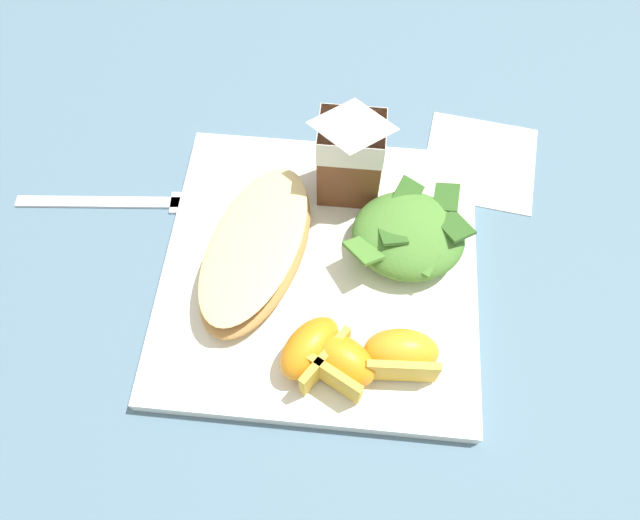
# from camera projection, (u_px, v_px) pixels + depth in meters

# --- Properties ---
(ground) EXTENTS (3.00, 3.00, 0.00)m
(ground) POSITION_uv_depth(u_px,v_px,m) (320.00, 273.00, 0.53)
(ground) COLOR slate
(white_plate) EXTENTS (0.28, 0.28, 0.02)m
(white_plate) POSITION_uv_depth(u_px,v_px,m) (320.00, 269.00, 0.52)
(white_plate) COLOR white
(white_plate) RESTS_ON ground
(cheesy_pizza_bread) EXTENTS (0.12, 0.18, 0.04)m
(cheesy_pizza_bread) POSITION_uv_depth(u_px,v_px,m) (256.00, 253.00, 0.50)
(cheesy_pizza_bread) COLOR tan
(cheesy_pizza_bread) RESTS_ON white_plate
(green_salad_pile) EXTENTS (0.11, 0.10, 0.04)m
(green_salad_pile) POSITION_uv_depth(u_px,v_px,m) (409.00, 235.00, 0.50)
(green_salad_pile) COLOR #4C8433
(green_salad_pile) RESTS_ON white_plate
(milk_carton) EXTENTS (0.06, 0.04, 0.11)m
(milk_carton) POSITION_uv_depth(u_px,v_px,m) (351.00, 149.00, 0.50)
(milk_carton) COLOR brown
(milk_carton) RESTS_ON white_plate
(orange_wedge_front) EXTENTS (0.06, 0.07, 0.04)m
(orange_wedge_front) POSITION_uv_depth(u_px,v_px,m) (311.00, 349.00, 0.46)
(orange_wedge_front) COLOR orange
(orange_wedge_front) RESTS_ON white_plate
(orange_wedge_middle) EXTENTS (0.07, 0.06, 0.04)m
(orange_wedge_middle) POSITION_uv_depth(u_px,v_px,m) (340.00, 361.00, 0.45)
(orange_wedge_middle) COLOR orange
(orange_wedge_middle) RESTS_ON white_plate
(orange_wedge_rear) EXTENTS (0.06, 0.04, 0.04)m
(orange_wedge_rear) POSITION_uv_depth(u_px,v_px,m) (401.00, 354.00, 0.45)
(orange_wedge_rear) COLOR orange
(orange_wedge_rear) RESTS_ON white_plate
(paper_napkin) EXTENTS (0.12, 0.12, 0.00)m
(paper_napkin) POSITION_uv_depth(u_px,v_px,m) (480.00, 161.00, 0.59)
(paper_napkin) COLOR white
(paper_napkin) RESTS_ON ground
(metal_fork) EXTENTS (0.19, 0.03, 0.01)m
(metal_fork) POSITION_uv_depth(u_px,v_px,m) (128.00, 202.00, 0.56)
(metal_fork) COLOR silver
(metal_fork) RESTS_ON ground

